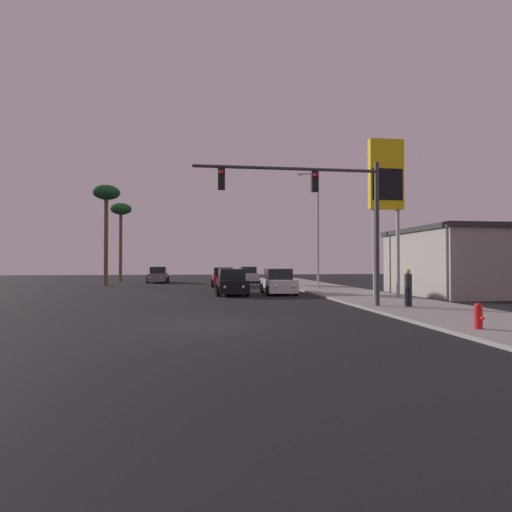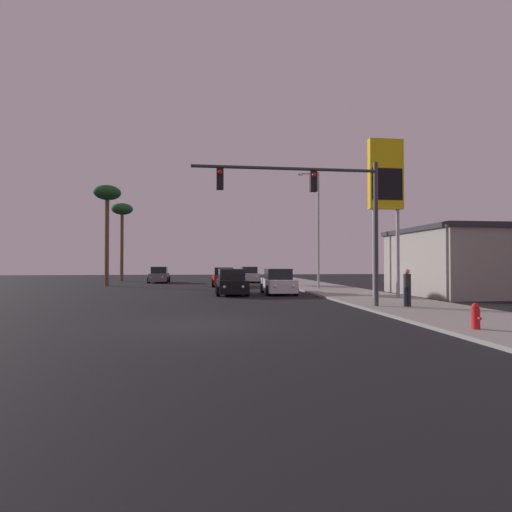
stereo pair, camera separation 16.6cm
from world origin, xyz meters
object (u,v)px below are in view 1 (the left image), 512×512
(car_red, at_px, (223,278))
(fire_hydrant, at_px, (478,316))
(street_lamp, at_px, (316,224))
(pedestrian_on_sidewalk, at_px, (408,286))
(car_grey, at_px, (158,275))
(palm_tree_mid, at_px, (106,198))
(palm_tree_far, at_px, (121,213))
(traffic_light_mast, at_px, (324,202))
(gas_station_sign, at_px, (386,183))
(car_white, at_px, (278,283))
(car_black, at_px, (232,283))
(car_silver, at_px, (248,275))

(car_red, distance_m, fire_hydrant, 25.47)
(street_lamp, bearing_deg, pedestrian_on_sidewalk, -88.13)
(car_grey, height_order, palm_tree_mid, palm_tree_mid)
(car_red, relative_size, palm_tree_far, 0.48)
(traffic_light_mast, height_order, gas_station_sign, gas_station_sign)
(car_white, distance_m, pedestrian_on_sidewalk, 10.29)
(traffic_light_mast, bearing_deg, car_grey, 111.26)
(car_red, distance_m, traffic_light_mast, 19.06)
(car_red, xyz_separation_m, gas_station_sign, (8.65, -13.92, 5.86))
(car_red, distance_m, pedestrian_on_sidewalk, 20.08)
(car_black, distance_m, pedestrian_on_sidewalk, 11.73)
(traffic_light_mast, relative_size, palm_tree_far, 0.93)
(car_white, xyz_separation_m, palm_tree_mid, (-13.71, 11.13, 7.16))
(car_white, bearing_deg, gas_station_sign, 139.54)
(car_silver, relative_size, gas_station_sign, 0.48)
(car_grey, distance_m, street_lamp, 19.43)
(car_red, height_order, car_black, same)
(car_red, xyz_separation_m, palm_tree_mid, (-10.43, 1.89, 7.16))
(fire_hydrant, height_order, pedestrian_on_sidewalk, pedestrian_on_sidewalk)
(fire_hydrant, bearing_deg, traffic_light_mast, 112.58)
(car_black, height_order, palm_tree_far, palm_tree_far)
(car_white, bearing_deg, fire_hydrant, 101.80)
(fire_hydrant, bearing_deg, car_grey, 111.53)
(car_silver, height_order, fire_hydrant, car_silver)
(gas_station_sign, xyz_separation_m, palm_tree_mid, (-19.08, 15.81, 1.31))
(traffic_light_mast, xyz_separation_m, palm_tree_far, (-14.85, 30.15, 3.01))
(palm_tree_far, bearing_deg, gas_station_sign, -52.47)
(fire_hydrant, bearing_deg, pedestrian_on_sidewalk, 80.03)
(car_silver, distance_m, gas_station_sign, 22.98)
(car_silver, bearing_deg, street_lamp, 105.67)
(car_red, height_order, traffic_light_mast, traffic_light_mast)
(palm_tree_far, distance_m, palm_tree_mid, 10.03)
(palm_tree_mid, bearing_deg, fire_hydrant, -57.72)
(car_red, xyz_separation_m, traffic_light_mast, (3.68, -18.26, 4.02))
(gas_station_sign, distance_m, palm_tree_far, 32.57)
(palm_tree_mid, bearing_deg, gas_station_sign, -39.64)
(traffic_light_mast, xyz_separation_m, fire_hydrant, (2.66, -6.40, -4.29))
(car_red, distance_m, gas_station_sign, 17.40)
(car_grey, xyz_separation_m, street_lamp, (13.45, -13.33, 4.36))
(pedestrian_on_sidewalk, bearing_deg, street_lamp, 91.87)
(car_white, xyz_separation_m, traffic_light_mast, (0.41, -9.02, 4.02))
(fire_hydrant, bearing_deg, palm_tree_mid, 122.28)
(pedestrian_on_sidewalk, height_order, palm_tree_mid, palm_tree_mid)
(car_grey, relative_size, street_lamp, 0.48)
(car_black, height_order, traffic_light_mast, traffic_light_mast)
(palm_tree_far, bearing_deg, traffic_light_mast, -63.78)
(car_black, distance_m, car_white, 3.14)
(street_lamp, bearing_deg, car_silver, 106.49)
(street_lamp, xyz_separation_m, pedestrian_on_sidewalk, (0.43, -13.19, -4.08))
(gas_station_sign, bearing_deg, car_black, 152.32)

